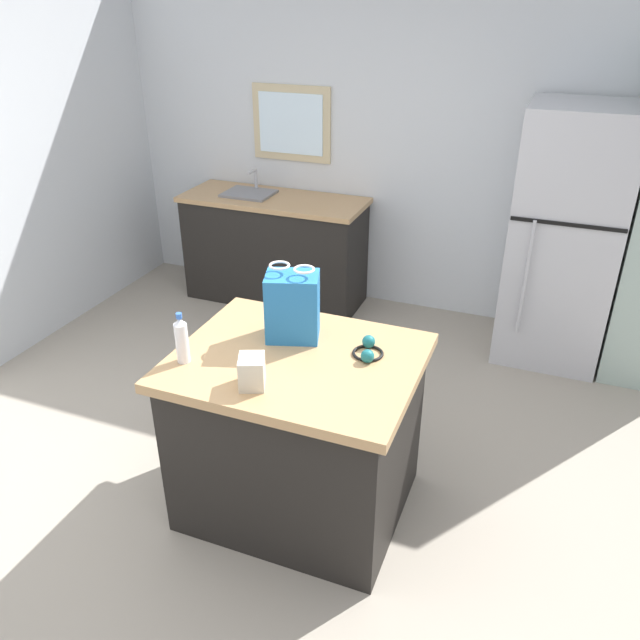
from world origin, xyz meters
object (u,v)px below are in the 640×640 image
shopping_bag (293,306)px  bottle (182,340)px  ear_defenders (368,350)px  kitchen_island (298,433)px  small_box (252,372)px  refrigerator (564,238)px

shopping_bag → bottle: 0.55m
ear_defenders → bottle: bearing=-154.5°
ear_defenders → kitchen_island: bearing=-154.5°
shopping_bag → small_box: bearing=-88.9°
small_box → shopping_bag: bearing=91.1°
bottle → ear_defenders: bearing=25.5°
kitchen_island → bottle: 0.77m
refrigerator → shopping_bag: bearing=-121.0°
refrigerator → ear_defenders: bearing=-111.5°
small_box → ear_defenders: (0.39, 0.43, -0.05)m
kitchen_island → bottle: (-0.47, -0.23, 0.56)m
kitchen_island → small_box: (-0.09, -0.29, 0.52)m
shopping_bag → ear_defenders: 0.43m
small_box → bottle: (-0.39, 0.06, 0.04)m
shopping_bag → ear_defenders: (0.40, -0.03, -0.15)m
shopping_bag → small_box: (0.01, -0.46, -0.10)m
bottle → ear_defenders: size_ratio=1.29×
kitchen_island → bottle: size_ratio=4.58×
small_box → refrigerator: bearing=64.2°
kitchen_island → shopping_bag: size_ratio=3.02×
kitchen_island → shopping_bag: (-0.09, 0.17, 0.62)m
shopping_bag → small_box: 0.47m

